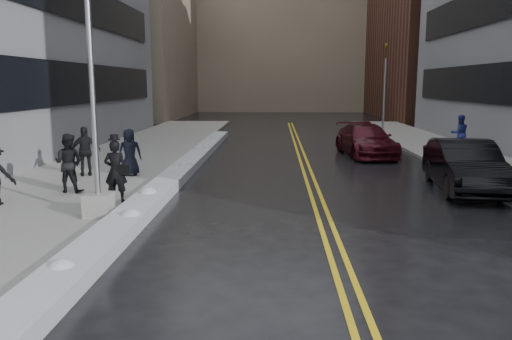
# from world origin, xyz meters

# --- Properties ---
(ground) EXTENTS (160.00, 160.00, 0.00)m
(ground) POSITION_xyz_m (0.00, 0.00, 0.00)
(ground) COLOR black
(ground) RESTS_ON ground
(sidewalk_west) EXTENTS (5.50, 50.00, 0.15)m
(sidewalk_west) POSITION_xyz_m (-5.75, 10.00, 0.07)
(sidewalk_west) COLOR gray
(sidewalk_west) RESTS_ON ground
(sidewalk_east) EXTENTS (4.00, 50.00, 0.15)m
(sidewalk_east) POSITION_xyz_m (10.00, 10.00, 0.07)
(sidewalk_east) COLOR gray
(sidewalk_east) RESTS_ON ground
(lane_line_left) EXTENTS (0.12, 50.00, 0.01)m
(lane_line_left) POSITION_xyz_m (2.35, 10.00, 0.00)
(lane_line_left) COLOR gold
(lane_line_left) RESTS_ON ground
(lane_line_right) EXTENTS (0.12, 50.00, 0.01)m
(lane_line_right) POSITION_xyz_m (2.65, 10.00, 0.00)
(lane_line_right) COLOR gold
(lane_line_right) RESTS_ON ground
(snow_ridge) EXTENTS (0.90, 30.00, 0.34)m
(snow_ridge) POSITION_xyz_m (-2.45, 8.00, 0.17)
(snow_ridge) COLOR #B9BCC3
(snow_ridge) RESTS_ON ground
(building_west_far) EXTENTS (14.00, 22.00, 18.00)m
(building_west_far) POSITION_xyz_m (-15.50, 44.00, 9.00)
(building_west_far) COLOR gray
(building_west_far) RESTS_ON ground
(building_far) EXTENTS (36.00, 16.00, 22.00)m
(building_far) POSITION_xyz_m (2.00, 60.00, 11.00)
(building_far) COLOR gray
(building_far) RESTS_ON ground
(lamppost) EXTENTS (0.65, 0.65, 7.62)m
(lamppost) POSITION_xyz_m (-3.30, 2.00, 2.53)
(lamppost) COLOR gray
(lamppost) RESTS_ON sidewalk_west
(fire_hydrant) EXTENTS (0.26, 0.26, 0.73)m
(fire_hydrant) POSITION_xyz_m (9.00, 10.00, 0.55)
(fire_hydrant) COLOR maroon
(fire_hydrant) RESTS_ON sidewalk_east
(traffic_signal) EXTENTS (0.16, 0.20, 6.00)m
(traffic_signal) POSITION_xyz_m (8.50, 24.00, 3.40)
(traffic_signal) COLOR gray
(traffic_signal) RESTS_ON sidewalk_east
(pedestrian_fedora) EXTENTS (0.66, 0.45, 1.79)m
(pedestrian_fedora) POSITION_xyz_m (-3.33, 3.56, 1.05)
(pedestrian_fedora) COLOR black
(pedestrian_fedora) RESTS_ON sidewalk_west
(pedestrian_b) EXTENTS (0.96, 0.79, 1.83)m
(pedestrian_b) POSITION_xyz_m (-5.22, 4.83, 1.07)
(pedestrian_b) COLOR black
(pedestrian_b) RESTS_ON sidewalk_west
(pedestrian_c) EXTENTS (0.98, 0.80, 1.73)m
(pedestrian_c) POSITION_xyz_m (-4.15, 7.74, 1.02)
(pedestrian_c) COLOR black
(pedestrian_c) RESTS_ON sidewalk_west
(pedestrian_d) EXTENTS (1.15, 0.85, 1.81)m
(pedestrian_d) POSITION_xyz_m (-5.74, 7.60, 1.06)
(pedestrian_d) COLOR black
(pedestrian_d) RESTS_ON sidewalk_west
(pedestrian_east) EXTENTS (0.89, 0.69, 1.82)m
(pedestrian_east) POSITION_xyz_m (10.36, 14.88, 1.06)
(pedestrian_east) COLOR navy
(pedestrian_east) RESTS_ON sidewalk_east
(car_black) EXTENTS (2.27, 5.26, 1.68)m
(car_black) POSITION_xyz_m (7.42, 6.15, 0.84)
(car_black) COLOR black
(car_black) RESTS_ON ground
(car_maroon) EXTENTS (2.70, 5.51, 1.54)m
(car_maroon) POSITION_xyz_m (5.63, 14.26, 0.77)
(car_maroon) COLOR #3B0913
(car_maroon) RESTS_ON ground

